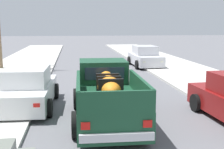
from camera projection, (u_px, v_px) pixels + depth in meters
name	position (u px, v px, depth m)	size (l,w,h in m)	color
sidewalk_right	(217.00, 85.00, 15.16)	(4.66, 60.00, 0.12)	beige
curb_left	(13.00, 91.00, 13.86)	(0.16, 60.00, 0.10)	silver
curb_right	(199.00, 86.00, 15.04)	(0.16, 60.00, 0.10)	silver
pickup_truck	(106.00, 95.00, 9.79)	(2.30, 5.25, 1.80)	#19472D
car_left_near	(145.00, 57.00, 22.11)	(2.09, 4.29, 1.54)	silver
car_right_mid	(28.00, 89.00, 11.15)	(2.14, 4.31, 1.54)	silver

